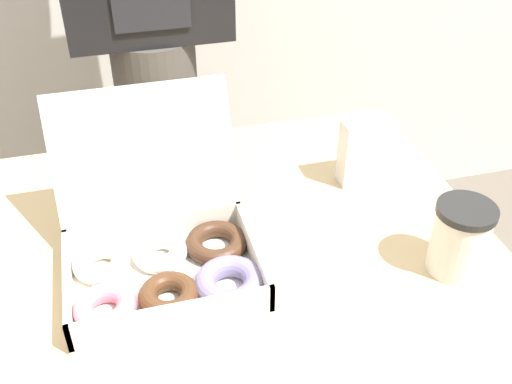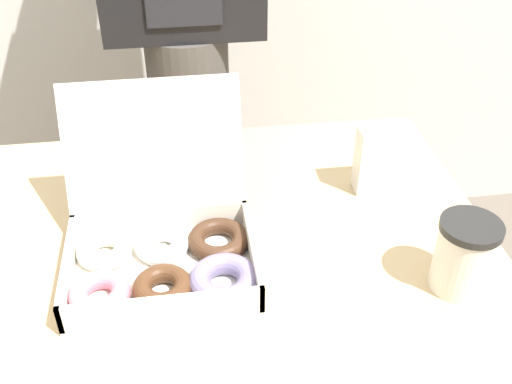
{
  "view_description": "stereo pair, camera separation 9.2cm",
  "coord_description": "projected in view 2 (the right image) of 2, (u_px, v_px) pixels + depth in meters",
  "views": [
    {
      "loc": [
        -0.15,
        -0.74,
        1.44
      ],
      "look_at": [
        0.04,
        -0.02,
        0.9
      ],
      "focal_mm": 42.0,
      "sensor_mm": 36.0,
      "label": 1
    },
    {
      "loc": [
        -0.06,
        -0.76,
        1.44
      ],
      "look_at": [
        0.04,
        -0.02,
        0.9
      ],
      "focal_mm": 42.0,
      "sensor_mm": 36.0,
      "label": 2
    }
  ],
  "objects": [
    {
      "name": "donut_box",
      "position": [
        166.0,
        249.0,
        0.96
      ],
      "size": [
        0.33,
        0.33,
        0.26
      ],
      "color": "white",
      "rests_on": "table"
    },
    {
      "name": "coffee_cup",
      "position": [
        464.0,
        255.0,
        0.92
      ],
      "size": [
        0.09,
        0.09,
        0.13
      ],
      "color": "silver",
      "rests_on": "table"
    },
    {
      "name": "napkin_holder",
      "position": [
        382.0,
        159.0,
        1.13
      ],
      "size": [
        0.1,
        0.05,
        0.13
      ],
      "color": "silver",
      "rests_on": "table"
    }
  ]
}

